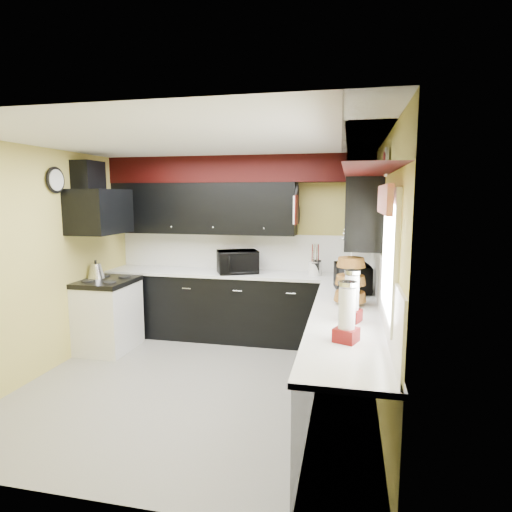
{
  "coord_description": "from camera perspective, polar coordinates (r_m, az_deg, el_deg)",
  "views": [
    {
      "loc": [
        1.49,
        -4.06,
        1.98
      ],
      "look_at": [
        0.47,
        0.62,
        1.3
      ],
      "focal_mm": 30.0,
      "sensor_mm": 36.0,
      "label": 1
    }
  ],
  "objects": [
    {
      "name": "ground",
      "position": [
        4.75,
        -7.49,
        -16.6
      ],
      "size": [
        3.6,
        3.6,
        0.0
      ],
      "primitive_type": "plane",
      "color": "gray",
      "rests_on": "ground"
    },
    {
      "name": "wall_back",
      "position": [
        6.09,
        -1.99,
        1.2
      ],
      "size": [
        3.6,
        0.06,
        2.5
      ],
      "primitive_type": "cube",
      "color": "#E0C666",
      "rests_on": "ground"
    },
    {
      "name": "wall_right",
      "position": [
        4.13,
        16.4,
        -2.4
      ],
      "size": [
        0.06,
        3.6,
        2.5
      ],
      "primitive_type": "cube",
      "color": "#E0C666",
      "rests_on": "ground"
    },
    {
      "name": "wall_left",
      "position": [
        5.27,
        -26.5,
        -0.71
      ],
      "size": [
        0.06,
        3.6,
        2.5
      ],
      "primitive_type": "cube",
      "color": "#E0C666",
      "rests_on": "ground"
    },
    {
      "name": "ceiling",
      "position": [
        4.35,
        -8.11,
        14.89
      ],
      "size": [
        3.6,
        3.6,
        0.06
      ],
      "primitive_type": "cube",
      "color": "white",
      "rests_on": "wall_back"
    },
    {
      "name": "cab_back",
      "position": [
        5.95,
        -2.66,
        -6.81
      ],
      "size": [
        3.6,
        0.6,
        0.9
      ],
      "primitive_type": "cube",
      "color": "black",
      "rests_on": "ground"
    },
    {
      "name": "cab_right",
      "position": [
        4.05,
        11.88,
        -14.24
      ],
      "size": [
        0.6,
        3.0,
        0.9
      ],
      "primitive_type": "cube",
      "color": "black",
      "rests_on": "ground"
    },
    {
      "name": "counter_back",
      "position": [
        5.85,
        -2.69,
        -2.36
      ],
      "size": [
        3.62,
        0.64,
        0.04
      ],
      "primitive_type": "cube",
      "color": "white",
      "rests_on": "cab_back"
    },
    {
      "name": "counter_right",
      "position": [
        3.9,
        12.08,
        -7.83
      ],
      "size": [
        0.64,
        3.02,
        0.04
      ],
      "primitive_type": "cube",
      "color": "white",
      "rests_on": "cab_right"
    },
    {
      "name": "splash_back",
      "position": [
        6.08,
        -2.01,
        0.63
      ],
      "size": [
        3.6,
        0.02,
        0.5
      ],
      "primitive_type": "cube",
      "color": "white",
      "rests_on": "counter_back"
    },
    {
      "name": "splash_right",
      "position": [
        4.14,
        16.23,
        -3.21
      ],
      "size": [
        0.02,
        3.6,
        0.5
      ],
      "primitive_type": "cube",
      "color": "white",
      "rests_on": "counter_right"
    },
    {
      "name": "upper_back",
      "position": [
        6.02,
        -7.07,
        6.32
      ],
      "size": [
        2.6,
        0.35,
        0.7
      ],
      "primitive_type": "cube",
      "color": "black",
      "rests_on": "wall_back"
    },
    {
      "name": "upper_right",
      "position": [
        4.96,
        13.9,
        5.79
      ],
      "size": [
        0.35,
        1.8,
        0.7
      ],
      "primitive_type": "cube",
      "color": "black",
      "rests_on": "wall_right"
    },
    {
      "name": "soffit_back",
      "position": [
        5.88,
        -2.48,
        11.45
      ],
      "size": [
        3.6,
        0.36,
        0.35
      ],
      "primitive_type": "cube",
      "color": "black",
      "rests_on": "wall_back"
    },
    {
      "name": "soffit_right",
      "position": [
        3.89,
        14.53,
        12.95
      ],
      "size": [
        0.36,
        3.24,
        0.35
      ],
      "primitive_type": "cube",
      "color": "black",
      "rests_on": "wall_right"
    },
    {
      "name": "stove",
      "position": [
        5.87,
        -19.07,
        -7.68
      ],
      "size": [
        0.6,
        0.75,
        0.86
      ],
      "primitive_type": "cube",
      "color": "white",
      "rests_on": "ground"
    },
    {
      "name": "cooktop",
      "position": [
        5.76,
        -19.28,
        -3.27
      ],
      "size": [
        0.62,
        0.77,
        0.06
      ],
      "primitive_type": "cube",
      "color": "black",
      "rests_on": "stove"
    },
    {
      "name": "hood",
      "position": [
        5.69,
        -20.13,
        5.59
      ],
      "size": [
        0.5,
        0.78,
        0.55
      ],
      "primitive_type": "cube",
      "color": "black",
      "rests_on": "wall_left"
    },
    {
      "name": "hood_duct",
      "position": [
        5.76,
        -21.44,
        9.74
      ],
      "size": [
        0.24,
        0.4,
        0.4
      ],
      "primitive_type": "cube",
      "color": "black",
      "rests_on": "wall_left"
    },
    {
      "name": "window",
      "position": [
        3.2,
        17.47,
        0.02
      ],
      "size": [
        0.03,
        0.86,
        0.96
      ],
      "primitive_type": null,
      "color": "white",
      "rests_on": "wall_right"
    },
    {
      "name": "valance",
      "position": [
        3.16,
        16.78,
        7.24
      ],
      "size": [
        0.04,
        0.88,
        0.2
      ],
      "primitive_type": "cube",
      "color": "red",
      "rests_on": "wall_right"
    },
    {
      "name": "pan_top",
      "position": [
        5.65,
        5.52,
        8.26
      ],
      "size": [
        0.03,
        0.22,
        0.4
      ],
      "primitive_type": null,
      "color": "black",
      "rests_on": "upper_back"
    },
    {
      "name": "pan_mid",
      "position": [
        5.52,
        5.32,
        5.68
      ],
      "size": [
        0.03,
        0.28,
        0.46
      ],
      "primitive_type": null,
      "color": "black",
      "rests_on": "upper_back"
    },
    {
      "name": "pan_low",
      "position": [
        5.78,
        5.63,
        5.48
      ],
      "size": [
        0.03,
        0.24,
        0.42
      ],
      "primitive_type": null,
      "color": "black",
      "rests_on": "upper_back"
    },
    {
      "name": "cut_board",
      "position": [
        5.4,
        5.28,
        6.15
      ],
      "size": [
        0.03,
        0.26,
        0.35
      ],
      "primitive_type": "cube",
      "color": "white",
      "rests_on": "upper_back"
    },
    {
      "name": "baskets",
      "position": [
        4.18,
        12.49,
        -3.11
      ],
      "size": [
        0.27,
        0.27,
        0.5
      ],
      "primitive_type": null,
      "color": "brown",
      "rests_on": "upper_right"
    },
    {
      "name": "clock",
      "position": [
        5.4,
        -25.19,
        9.15
      ],
      "size": [
        0.03,
        0.3,
        0.3
      ],
      "primitive_type": null,
      "color": "black",
      "rests_on": "wall_left"
    },
    {
      "name": "deco_plate",
      "position": [
        3.73,
        16.94,
        11.93
      ],
      "size": [
        0.03,
        0.24,
        0.24
      ],
      "primitive_type": null,
      "color": "white",
      "rests_on": "wall_right"
    },
    {
      "name": "toaster_oven",
      "position": [
        5.76,
        -2.46,
        -0.78
      ],
      "size": [
        0.66,
        0.62,
        0.3
      ],
      "primitive_type": "imported",
      "rotation": [
        0.0,
        0.0,
        0.43
      ],
      "color": "black",
      "rests_on": "counter_back"
    },
    {
      "name": "microwave",
      "position": [
        4.8,
        12.78,
        -2.86
      ],
      "size": [
        0.43,
        0.57,
        0.29
      ],
      "primitive_type": "imported",
      "rotation": [
        0.0,
        0.0,
        1.73
      ],
      "color": "black",
      "rests_on": "counter_right"
    },
    {
      "name": "utensil_crock",
      "position": [
        5.64,
        7.88,
        -1.67
      ],
      "size": [
        0.17,
        0.17,
        0.18
      ],
      "primitive_type": "cylinder",
      "rotation": [
        0.0,
        0.0,
        -0.02
      ],
      "color": "white",
      "rests_on": "counter_back"
    },
    {
      "name": "knife_block",
      "position": [
        5.63,
        8.14,
        -1.63
      ],
      "size": [
        0.11,
        0.14,
        0.19
      ],
      "primitive_type": "cube",
      "rotation": [
        0.0,
        0.0,
        -0.21
      ],
      "color": "black",
      "rests_on": "counter_back"
    },
    {
      "name": "kettle",
      "position": [
        5.88,
        -20.56,
        -1.86
      ],
      "size": [
        0.26,
        0.26,
        0.19
      ],
      "primitive_type": null,
      "rotation": [
        0.0,
        0.0,
        -0.26
      ],
      "color": "#B1B2B6",
      "rests_on": "cooktop"
    },
    {
      "name": "dispenser_a",
      "position": [
        3.63,
        12.63,
        -5.39
      ],
      "size": [
        0.19,
        0.19,
        0.41
      ],
      "primitive_type": null,
      "rotation": [
        0.0,
        0.0,
        -0.36
      ],
      "color": "maroon",
      "rests_on": "counter_right"
    },
    {
      "name": "dispenser_b",
      "position": [
        3.13,
        12.01,
        -7.47
      ],
      "size": [
        0.2,
        0.2,
        0.42
      ],
      "primitive_type": null,
      "rotation": [
        0.0,
        0.0,
        -0.39
      ],
      "color": "maroon",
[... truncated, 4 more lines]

